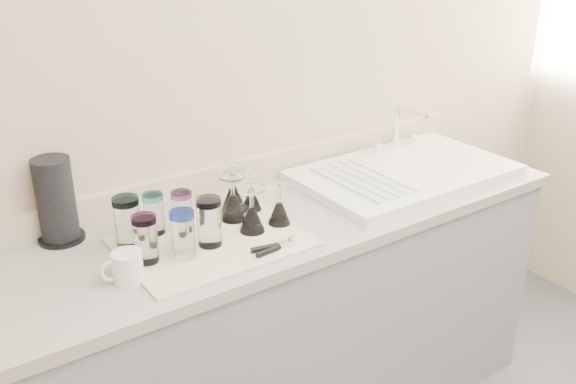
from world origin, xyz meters
TOP-DOWN VIEW (x-y plane):
  - counter_unit at (0.00, 1.20)m, footprint 2.06×0.62m
  - sink_unit at (0.55, 1.20)m, footprint 0.82×0.50m
  - dish_towel at (-0.31, 1.15)m, footprint 0.55×0.42m
  - tumbler_teal at (-0.53, 1.27)m, footprint 0.08×0.08m
  - tumbler_cyan at (-0.43, 1.30)m, footprint 0.07×0.07m
  - tumbler_purple at (-0.35, 1.27)m, footprint 0.07×0.07m
  - tumbler_magenta at (-0.52, 1.15)m, footprint 0.07×0.07m
  - tumbler_blue at (-0.42, 1.11)m, footprint 0.07×0.07m
  - tumbler_lavender at (-0.33, 1.13)m, footprint 0.08×0.08m
  - goblet_back_left at (-0.18, 1.25)m, footprint 0.09×0.09m
  - goblet_back_right at (-0.09, 1.27)m, footprint 0.07×0.07m
  - goblet_front_left at (-0.17, 1.14)m, footprint 0.08×0.08m
  - goblet_front_right at (-0.07, 1.13)m, footprint 0.08×0.08m
  - goblet_extra at (-0.15, 1.30)m, footprint 0.09×0.09m
  - can_opener at (-0.19, 0.99)m, footprint 0.14×0.05m
  - white_mug at (-0.61, 1.09)m, footprint 0.12×0.09m
  - paper_towel_roll at (-0.68, 1.44)m, footprint 0.14×0.14m

SIDE VIEW (x-z plane):
  - counter_unit at x=0.00m, z-range 0.00..0.90m
  - dish_towel at x=-0.31m, z-range 0.90..0.91m
  - can_opener at x=-0.19m, z-range 0.91..0.93m
  - sink_unit at x=0.55m, z-range 0.81..1.03m
  - white_mug at x=-0.61m, z-range 0.90..0.99m
  - goblet_back_right at x=-0.09m, z-range 0.89..1.02m
  - goblet_front_right at x=-0.07m, z-range 0.89..1.02m
  - goblet_front_left at x=-0.17m, z-range 0.88..1.03m
  - goblet_back_left at x=-0.18m, z-range 0.88..1.04m
  - goblet_extra at x=-0.15m, z-range 0.88..1.04m
  - tumbler_purple at x=-0.35m, z-range 0.91..1.04m
  - tumbler_cyan at x=-0.43m, z-range 0.91..1.04m
  - tumbler_magenta at x=-0.52m, z-range 0.91..1.05m
  - tumbler_blue at x=-0.42m, z-range 0.91..1.05m
  - tumbler_lavender at x=-0.33m, z-range 0.91..1.06m
  - tumbler_teal at x=-0.53m, z-range 0.91..1.07m
  - paper_towel_roll at x=-0.68m, z-range 0.90..1.16m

